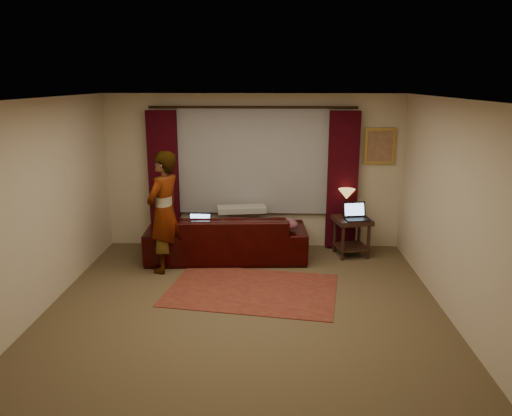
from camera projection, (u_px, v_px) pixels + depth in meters
The scene contains 20 objects.
floor at pixel (245, 308), 6.35m from camera, with size 5.00×5.00×0.01m, color brown.
ceiling at pixel (243, 99), 5.70m from camera, with size 5.00×5.00×0.02m, color silver.
wall_back at pixel (253, 172), 8.44m from camera, with size 5.00×0.02×2.60m, color beige.
wall_front at pixel (223, 294), 3.60m from camera, with size 5.00×0.02×2.60m, color beige.
wall_left at pixel (41, 207), 6.11m from camera, with size 0.02×5.00×2.60m, color beige.
wall_right at pixel (453, 210), 5.93m from camera, with size 0.02×5.00×2.60m, color beige.
sheer_curtain at pixel (253, 161), 8.34m from camera, with size 2.50×0.05×1.80m, color #929299.
drape_left at pixel (164, 179), 8.42m from camera, with size 0.50×0.14×2.30m, color black.
drape_right at pixel (342, 181), 8.31m from camera, with size 0.50×0.14×2.30m, color black.
curtain_rod at pixel (253, 107), 8.07m from camera, with size 0.04×0.04×3.40m, color black.
picture_frame at pixel (380, 146), 8.23m from camera, with size 0.50×0.04×0.60m, color #B08F3D.
sofa at pixel (227, 228), 7.99m from camera, with size 2.54×1.10×1.02m, color black.
throw_blanket at pixel (241, 193), 8.13m from camera, with size 0.79×0.32×0.09m, color #9F9E99.
clothing_pile at pixel (283, 225), 7.80m from camera, with size 0.46×0.36×0.20m, color brown.
laptop_sofa at pixel (199, 223), 7.76m from camera, with size 0.36×0.39×0.26m, color black, non-canonical shape.
area_rug at pixel (252, 290), 6.86m from camera, with size 2.27×1.52×0.01m, color brown.
end_table at pixel (351, 237), 8.16m from camera, with size 0.55×0.55×0.64m, color black.
tiffany_lamp at pixel (346, 202), 8.19m from camera, with size 0.28×0.28×0.44m, color olive, non-canonical shape.
laptop_table at pixel (357, 212), 7.94m from camera, with size 0.36×0.40×0.27m, color black, non-canonical shape.
person at pixel (164, 212), 7.37m from camera, with size 0.53×0.53×1.82m, color #9F9E99.
Camera 1 is at (0.36, -5.82, 2.80)m, focal length 35.00 mm.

